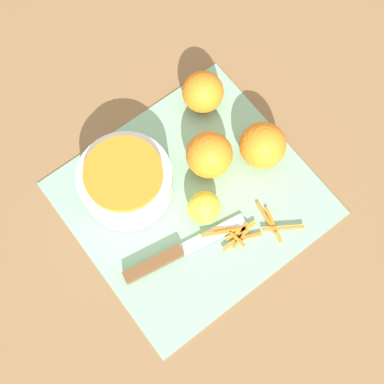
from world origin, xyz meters
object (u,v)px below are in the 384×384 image
lemon (206,206)px  orange_left (209,155)px  knife (165,258)px  orange_back (203,92)px  bowl_speckled (126,180)px  orange_right (263,145)px

lemon → orange_left: bearing=48.8°
knife → orange_back: (0.23, 0.20, 0.03)m
bowl_speckled → lemon: size_ratio=2.84×
orange_left → lemon: orange_left is taller
orange_left → orange_right: size_ratio=1.00×
bowl_speckled → knife: bowl_speckled is taller
orange_right → orange_back: orange_right is taller
bowl_speckled → orange_left: bearing=-19.7°
bowl_speckled → orange_back: (0.21, 0.05, 0.00)m
orange_right → bowl_speckled: bearing=157.6°
orange_left → orange_right: bearing=-26.5°
orange_left → lemon: 0.09m
knife → orange_right: size_ratio=2.77×
knife → orange_left: orange_left is taller
lemon → orange_back: bearing=53.8°
bowl_speckled → orange_back: 0.21m
bowl_speckled → lemon: bearing=-54.8°
orange_back → lemon: orange_back is taller
orange_right → orange_back: 0.15m
knife → lemon: bearing=23.4°
knife → orange_back: size_ratio=3.00×
orange_right → orange_left: bearing=153.5°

